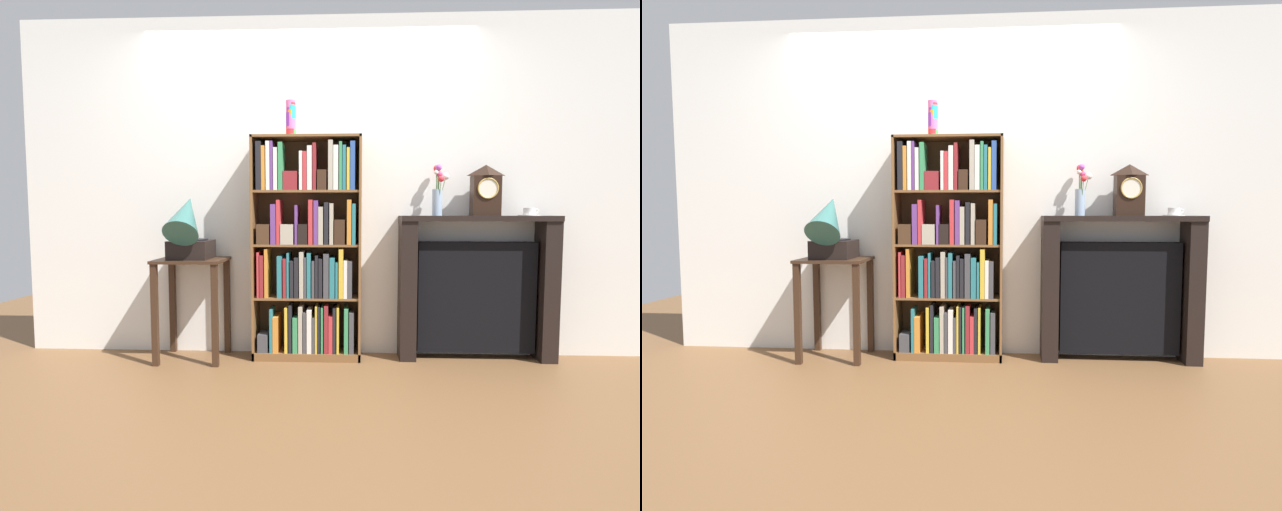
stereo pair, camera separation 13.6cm
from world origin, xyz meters
TOP-DOWN VIEW (x-y plane):
  - ground_plane at (0.00, 0.00)m, footprint 7.91×6.40m
  - wall_back at (0.21, 0.30)m, footprint 4.91×0.08m
  - bookshelf at (0.01, 0.11)m, footprint 0.81×0.28m
  - cup_stack at (-0.12, 0.11)m, footprint 0.08×0.07m
  - side_table_left at (-0.86, 0.03)m, footprint 0.50×0.45m
  - gramophone at (-0.86, -0.05)m, footprint 0.29×0.50m
  - fireplace_mantel at (1.28, 0.15)m, footprint 1.15×0.26m
  - mantel_clock at (1.32, 0.12)m, footprint 0.20×0.14m
  - flower_vase at (0.98, 0.14)m, footprint 0.12×0.17m
  - teacup_with_saucer at (1.65, 0.13)m, footprint 0.15×0.15m

SIDE VIEW (x-z plane):
  - ground_plane at x=0.00m, z-range -0.02..0.00m
  - fireplace_mantel at x=1.28m, z-range -0.01..1.07m
  - side_table_left at x=-0.86m, z-range 0.17..0.93m
  - bookshelf at x=0.01m, z-range -0.04..1.63m
  - gramophone at x=-0.86m, z-range 0.72..1.26m
  - teacup_with_saucer at x=1.65m, z-range 1.08..1.14m
  - flower_vase at x=0.98m, z-range 1.08..1.46m
  - mantel_clock at x=1.32m, z-range 1.09..1.46m
  - wall_back at x=0.21m, z-range 0.00..2.60m
  - cup_stack at x=-0.12m, z-range 1.67..1.93m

